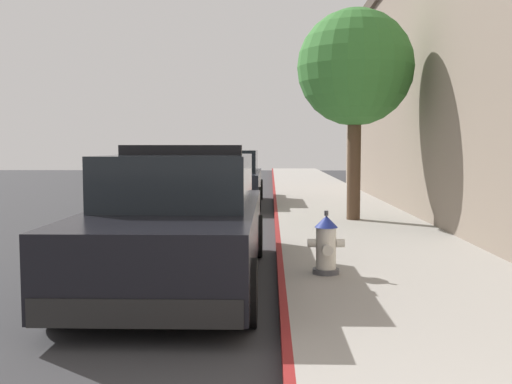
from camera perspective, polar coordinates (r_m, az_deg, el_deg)
The scene contains 7 objects.
ground_plane at distance 11.97m, azimuth -19.87°, elevation -4.27°, with size 30.17×60.00×0.20m, color #353538.
sidewalk_pavement at distance 11.25m, azimuth 9.96°, elevation -3.74°, with size 2.99×60.00×0.14m, color #9E9991.
curb_painted_edge at distance 11.13m, azimuth 2.10°, elevation -3.76°, with size 0.08×60.00×0.14m, color maroon.
police_cruiser at distance 7.14m, azimuth -7.38°, elevation -2.94°, with size 1.94×4.84×1.68m.
parked_car_silver_ahead at distance 16.59m, azimuth -2.77°, elevation 1.27°, with size 1.94×4.84×1.56m.
fire_hydrant at distance 7.04m, azimuth 6.88°, elevation -5.15°, with size 0.44×0.40×0.76m.
street_tree at distance 12.40m, azimuth 9.68°, elevation 11.81°, with size 2.39×2.39×4.34m.
Camera 1 is at (-0.17, -1.02, 1.66)m, focal length 40.85 mm.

